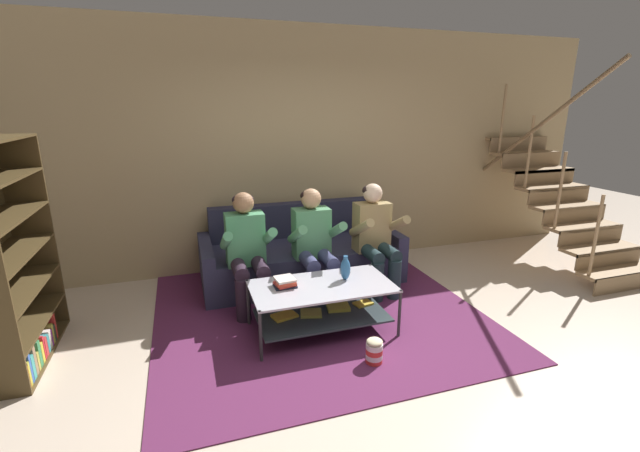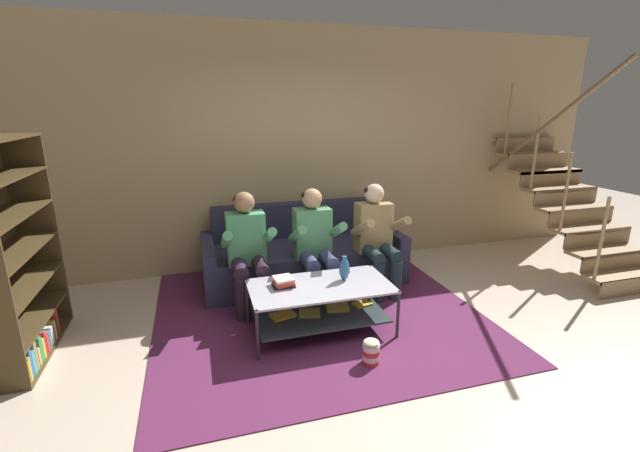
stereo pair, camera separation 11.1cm
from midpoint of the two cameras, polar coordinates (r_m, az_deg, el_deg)
The scene contains 13 objects.
ground at distance 3.62m, azimuth 6.55°, elevation -17.77°, with size 16.80×16.80×0.00m, color beige.
back_partition at distance 5.36m, azimuth -4.04°, elevation 10.03°, with size 8.40×0.12×2.90m, color tan.
staircase_run at distance 6.24m, azimuth 28.90°, elevation 3.70°, with size 0.98×2.15×2.47m.
couch at distance 5.05m, azimuth -3.29°, elevation -4.01°, with size 2.27×0.97×0.84m.
person_seated_left at distance 4.28m, azimuth -10.43°, elevation -2.86°, with size 0.50×0.58×1.17m.
person_seated_middle at distance 4.41m, azimuth -1.46°, elevation -2.02°, with size 0.50×0.58×1.17m.
person_seated_right at distance 4.65m, azimuth 6.77°, elevation -1.11°, with size 0.50×0.58×1.18m.
coffee_table at distance 3.90m, azimuth -0.59°, elevation -9.96°, with size 1.26×0.66×0.45m.
area_rug at distance 4.47m, azimuth -1.63°, elevation -10.55°, with size 3.09×3.20×0.01m.
vase at distance 3.91m, azimuth 2.59°, elevation -5.70°, with size 0.09×0.09×0.23m.
book_stack at distance 3.81m, azimuth -5.52°, elevation -7.49°, with size 0.20×0.19×0.08m.
bookshelf at distance 4.13m, azimuth -36.98°, elevation -5.65°, with size 0.35×1.15×1.76m.
popcorn_tub at distance 3.56m, azimuth 6.32°, elevation -16.25°, with size 0.14×0.14×0.22m.
Camera 1 is at (-1.36, -2.70, 2.00)m, focal length 24.00 mm.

